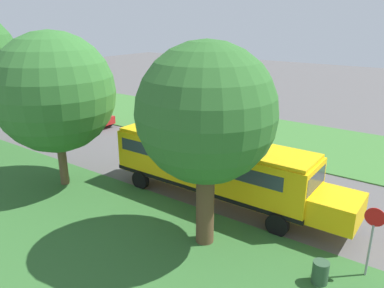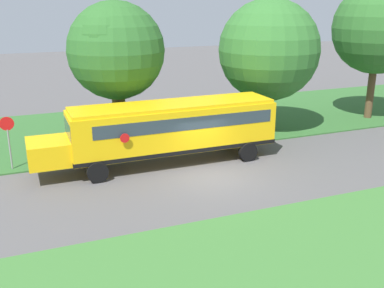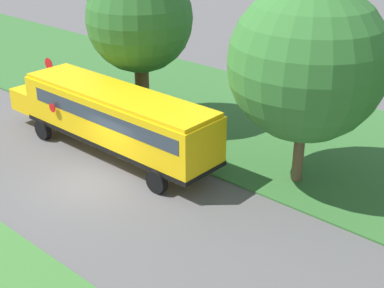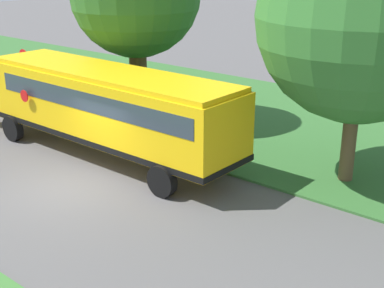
{
  "view_description": "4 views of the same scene",
  "coord_description": "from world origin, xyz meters",
  "px_view_note": "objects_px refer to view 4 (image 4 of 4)",
  "views": [
    {
      "loc": [
        -17.3,
        -10.41,
        8.8
      ],
      "look_at": [
        -0.13,
        1.98,
        1.65
      ],
      "focal_mm": 35.0,
      "sensor_mm": 36.0,
      "label": 1
    },
    {
      "loc": [
        18.16,
        -8.36,
        8.07
      ],
      "look_at": [
        -0.83,
        -0.75,
        1.52
      ],
      "focal_mm": 42.0,
      "sensor_mm": 36.0,
      "label": 2
    },
    {
      "loc": [
        11.81,
        16.19,
        11.11
      ],
      "look_at": [
        -2.79,
        3.36,
        1.91
      ],
      "focal_mm": 50.0,
      "sensor_mm": 36.0,
      "label": 3
    },
    {
      "loc": [
        9.26,
        12.71,
        6.99
      ],
      "look_at": [
        -2.67,
        2.8,
        1.37
      ],
      "focal_mm": 50.0,
      "sensor_mm": 36.0,
      "label": 4
    }
  ],
  "objects_px": {
    "stop_sign": "(25,71)",
    "oak_tree_roadside_mid": "(361,17)",
    "school_bus": "(103,104)",
    "trash_bin": "(68,96)"
  },
  "relations": [
    {
      "from": "oak_tree_roadside_mid",
      "to": "stop_sign",
      "type": "height_order",
      "value": "oak_tree_roadside_mid"
    },
    {
      "from": "stop_sign",
      "to": "trash_bin",
      "type": "height_order",
      "value": "stop_sign"
    },
    {
      "from": "stop_sign",
      "to": "oak_tree_roadside_mid",
      "type": "bearing_deg",
      "value": 95.55
    },
    {
      "from": "stop_sign",
      "to": "trash_bin",
      "type": "distance_m",
      "value": 2.24
    },
    {
      "from": "school_bus",
      "to": "oak_tree_roadside_mid",
      "type": "xyz_separation_m",
      "value": [
        -3.4,
        7.68,
        3.24
      ]
    },
    {
      "from": "school_bus",
      "to": "trash_bin",
      "type": "bearing_deg",
      "value": -117.29
    },
    {
      "from": "stop_sign",
      "to": "school_bus",
      "type": "bearing_deg",
      "value": 75.82
    },
    {
      "from": "stop_sign",
      "to": "trash_bin",
      "type": "xyz_separation_m",
      "value": [
        -1.38,
        1.2,
        -1.29
      ]
    },
    {
      "from": "school_bus",
      "to": "stop_sign",
      "type": "xyz_separation_m",
      "value": [
        -1.92,
        -7.59,
        -0.19
      ]
    },
    {
      "from": "oak_tree_roadside_mid",
      "to": "stop_sign",
      "type": "distance_m",
      "value": 15.72
    }
  ]
}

